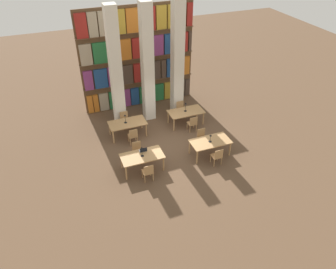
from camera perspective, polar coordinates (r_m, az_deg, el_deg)
ground_plane at (r=15.70m, az=-0.18°, el=-1.73°), size 40.00×40.00×0.00m
bookshelf_bank at (r=17.94m, az=-5.21°, el=12.97°), size 6.18×0.35×5.50m
pillar_left at (r=16.05m, az=-9.11°, el=11.10°), size 0.55×0.55×6.00m
pillar_center at (r=16.41m, az=-3.61°, el=12.02°), size 0.55×0.55×6.00m
pillar_right at (r=16.92m, az=1.64°, el=12.79°), size 0.55×0.55×6.00m
reading_table_0 at (r=13.92m, az=-4.53°, el=-3.94°), size 1.80×0.95×0.74m
chair_0 at (r=13.49m, az=-3.50°, el=-6.48°), size 0.42×0.40×0.86m
chair_1 at (r=14.62m, az=-5.35°, el=-2.79°), size 0.42×0.40×0.86m
desk_lamp_0 at (r=13.65m, az=-4.57°, el=-2.71°), size 0.14×0.14×0.47m
laptop at (r=14.09m, az=-4.36°, el=-2.77°), size 0.32×0.22×0.21m
reading_table_1 at (r=14.82m, az=7.37°, el=-1.40°), size 1.80×0.95×0.74m
chair_2 at (r=14.41m, az=8.56°, el=-3.72°), size 0.42×0.40×0.86m
chair_3 at (r=15.46m, az=5.93°, el=-0.46°), size 0.42×0.40×0.86m
desk_lamp_1 at (r=14.59m, az=7.41°, el=-0.44°), size 0.14×0.14×0.39m
reading_table_2 at (r=16.08m, az=-7.06°, el=1.82°), size 1.80×0.95×0.74m
chair_4 at (r=15.58m, az=-6.12°, el=-0.16°), size 0.42×0.40×0.86m
chair_5 at (r=16.82m, az=-7.54°, el=2.61°), size 0.42×0.40×0.86m
desk_lamp_2 at (r=15.88m, az=-7.48°, el=2.99°), size 0.14×0.14×0.46m
reading_table_3 at (r=16.89m, az=3.14°, el=3.81°), size 1.80×0.95×0.74m
chair_6 at (r=16.42m, az=4.30°, el=1.97°), size 0.42×0.40×0.86m
chair_7 at (r=17.59m, az=2.24°, el=4.49°), size 0.42×0.40×0.86m
desk_lamp_3 at (r=16.70m, az=3.08°, el=5.06°), size 0.14×0.14×0.49m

